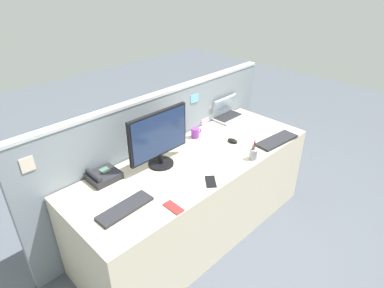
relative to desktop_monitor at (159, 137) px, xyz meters
The scene contains 13 objects.
ground_plane 1.04m from the desktop_monitor, 31.01° to the right, with size 10.00×10.00×0.00m, color #4C515B.
desk 0.68m from the desktop_monitor, 31.01° to the right, with size 2.16×0.77×0.76m, color beige.
cubicle_divider 0.54m from the desktop_monitor, 47.70° to the left, with size 2.58×0.08×1.21m.
desktop_monitor is the anchor object (origin of this frame).
laptop 1.08m from the desktop_monitor, 10.63° to the left, with size 0.33×0.23×0.21m.
desk_phone 0.50m from the desktop_monitor, 162.21° to the left, with size 0.22×0.19×0.09m.
keyboard_main 1.09m from the desktop_monitor, 24.98° to the right, with size 0.42×0.15×0.02m, color #232328.
keyboard_spare 0.61m from the desktop_monitor, 153.66° to the right, with size 0.38×0.13×0.02m, color #232328.
computer_mouse_right_hand 0.73m from the desktop_monitor, 15.07° to the right, with size 0.06×0.10×0.03m, color black.
pen_cup 0.77m from the desktop_monitor, 39.28° to the right, with size 0.07×0.07×0.17m.
cell_phone_black_slab 0.51m from the desktop_monitor, 77.22° to the right, with size 0.07×0.14×0.01m, color black.
cell_phone_red_case 0.59m from the desktop_monitor, 121.34° to the right, with size 0.07×0.14×0.01m, color #B22323.
coffee_mug 0.56m from the desktop_monitor, 12.89° to the left, with size 0.11×0.08×0.09m.
Camera 1 is at (-1.61, -1.55, 2.15)m, focal length 30.55 mm.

